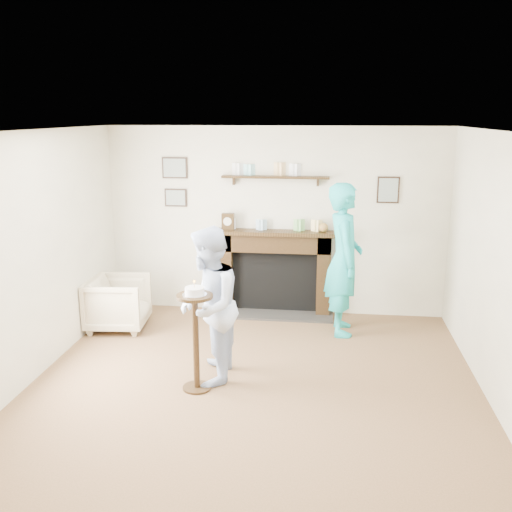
{
  "coord_description": "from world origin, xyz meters",
  "views": [
    {
      "loc": [
        0.67,
        -4.96,
        2.66
      ],
      "look_at": [
        -0.06,
        0.9,
        1.17
      ],
      "focal_mm": 40.0,
      "sensor_mm": 36.0,
      "label": 1
    }
  ],
  "objects_px": {
    "man": "(210,380)",
    "pedestal_table": "(195,323)",
    "armchair": "(120,328)",
    "woman": "(341,331)"
  },
  "relations": [
    {
      "from": "man",
      "to": "woman",
      "type": "relative_size",
      "value": 0.85
    },
    {
      "from": "armchair",
      "to": "woman",
      "type": "xyz_separation_m",
      "value": [
        2.8,
        0.22,
        0.0
      ]
    },
    {
      "from": "man",
      "to": "pedestal_table",
      "type": "relative_size",
      "value": 1.42
    },
    {
      "from": "pedestal_table",
      "to": "man",
      "type": "bearing_deg",
      "value": 66.42
    },
    {
      "from": "armchair",
      "to": "pedestal_table",
      "type": "height_order",
      "value": "pedestal_table"
    },
    {
      "from": "man",
      "to": "armchair",
      "type": "bearing_deg",
      "value": -134.77
    },
    {
      "from": "woman",
      "to": "pedestal_table",
      "type": "height_order",
      "value": "pedestal_table"
    },
    {
      "from": "armchair",
      "to": "pedestal_table",
      "type": "distance_m",
      "value": 2.12
    },
    {
      "from": "armchair",
      "to": "man",
      "type": "bearing_deg",
      "value": -137.05
    },
    {
      "from": "woman",
      "to": "pedestal_table",
      "type": "relative_size",
      "value": 1.67
    }
  ]
}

